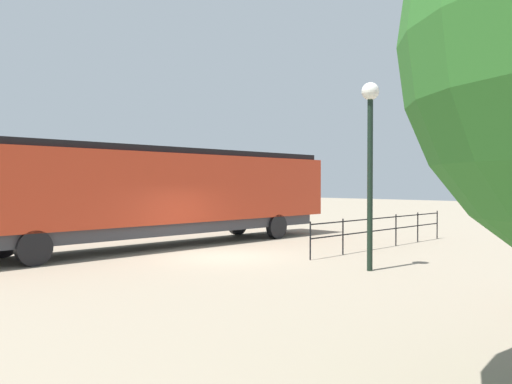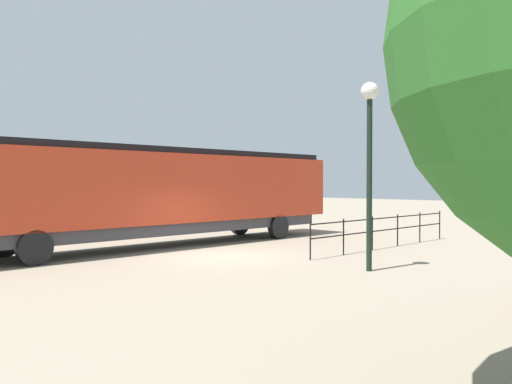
% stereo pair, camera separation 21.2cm
% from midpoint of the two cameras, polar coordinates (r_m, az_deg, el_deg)
% --- Properties ---
extents(ground_plane, '(120.00, 120.00, 0.00)m').
position_cam_midpoint_polar(ground_plane, '(18.17, -3.53, -7.02)').
color(ground_plane, gray).
extents(locomotive, '(2.88, 17.23, 3.90)m').
position_cam_midpoint_polar(locomotive, '(21.34, -9.08, 0.12)').
color(locomotive, red).
rests_on(locomotive, ground_plane).
extents(lamp_post, '(0.51, 0.51, 5.42)m').
position_cam_midpoint_polar(lamp_post, '(15.40, 12.67, 5.84)').
color(lamp_post, black).
rests_on(lamp_post, ground_plane).
extents(platform_fence, '(0.05, 9.29, 1.27)m').
position_cam_midpoint_polar(platform_fence, '(21.05, 14.21, -3.72)').
color(platform_fence, black).
rests_on(platform_fence, ground_plane).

